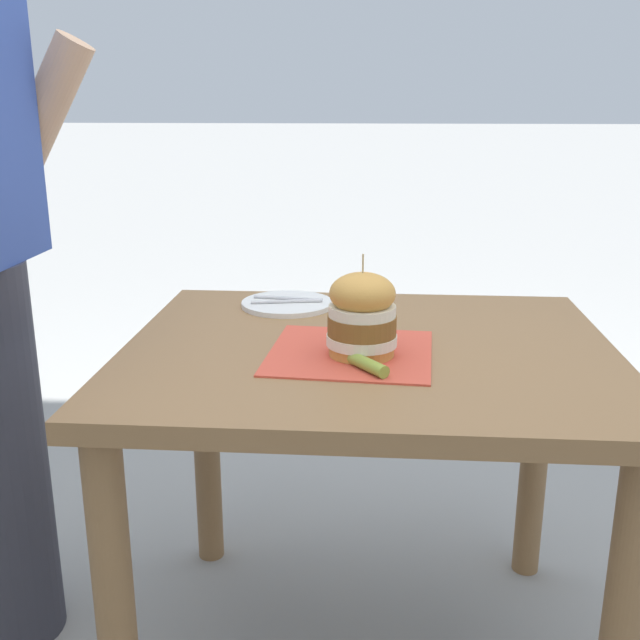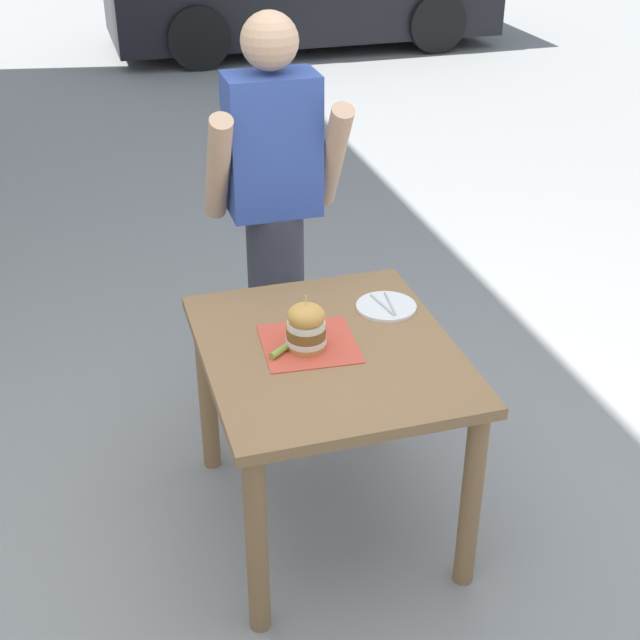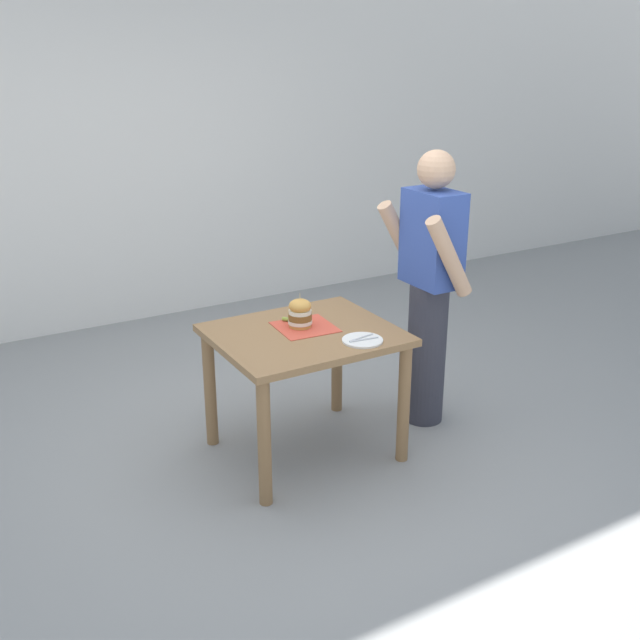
% 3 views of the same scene
% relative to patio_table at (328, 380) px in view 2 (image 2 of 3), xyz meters
% --- Properties ---
extents(ground_plane, '(80.00, 80.00, 0.00)m').
position_rel_patio_table_xyz_m(ground_plane, '(0.00, 0.00, -0.62)').
color(ground_plane, gray).
extents(patio_table, '(0.84, 0.99, 0.75)m').
position_rel_patio_table_xyz_m(patio_table, '(0.00, 0.00, 0.00)').
color(patio_table, olive).
rests_on(patio_table, ground).
extents(serving_paper, '(0.34, 0.34, 0.00)m').
position_rel_patio_table_xyz_m(serving_paper, '(-0.06, 0.04, 0.13)').
color(serving_paper, '#D64C38').
rests_on(serving_paper, patio_table).
extents(sandwich, '(0.14, 0.14, 0.20)m').
position_rel_patio_table_xyz_m(sandwich, '(-0.07, 0.01, 0.22)').
color(sandwich, gold).
rests_on(sandwich, serving_paper).
extents(pickle_spear, '(0.09, 0.08, 0.02)m').
position_rel_patio_table_xyz_m(pickle_spear, '(-0.16, 0.00, 0.15)').
color(pickle_spear, '#8EA83D').
rests_on(pickle_spear, serving_paper).
extents(side_plate_with_forks, '(0.22, 0.22, 0.02)m').
position_rel_patio_table_xyz_m(side_plate_with_forks, '(0.28, 0.20, 0.14)').
color(side_plate_with_forks, white).
rests_on(side_plate_with_forks, patio_table).
extents(diner_across_table, '(0.55, 0.35, 1.69)m').
position_rel_patio_table_xyz_m(diner_across_table, '(0.02, 0.84, 0.26)').
color(diner_across_table, '#33333D').
rests_on(diner_across_table, ground).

